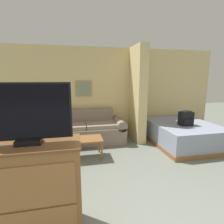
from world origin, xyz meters
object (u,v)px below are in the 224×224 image
table_lamp (38,115)px  tv_dresser (34,192)px  backpack (186,118)px  couch (86,131)px  coffee_table (85,141)px  tv (27,114)px  bed (181,133)px

table_lamp → tv_dresser: bearing=-80.8°
table_lamp → backpack: 3.74m
couch → coffee_table: bearing=-94.8°
coffee_table → backpack: (2.54, 0.13, 0.37)m
tv → couch: bearing=75.7°
coffee_table → tv: bearing=-108.8°
tv → coffee_table: bearing=71.2°
bed → tv_dresser: bearing=-145.3°
table_lamp → bed: size_ratio=0.21×
backpack → coffee_table: bearing=-177.2°
table_lamp → bed: bearing=-9.1°
table_lamp → tv: size_ratio=0.48×
couch → tv: bearing=-104.3°
table_lamp → tv_dresser: size_ratio=0.38×
bed → backpack: bearing=-105.3°
bed → table_lamp: bearing=170.9°
couch → tv_dresser: tv_dresser is taller
coffee_table → table_lamp: size_ratio=1.83×
table_lamp → bed: 3.79m
couch → coffee_table: couch is taller
tv → bed: size_ratio=0.44×
table_lamp → tv_dresser: (0.46, -2.84, -0.27)m
coffee_table → table_lamp: 1.52m
couch → table_lamp: (-1.18, 0.00, 0.48)m
tv_dresser → backpack: size_ratio=2.79×
couch → tv: tv is taller
tv_dresser → tv: tv is taller
table_lamp → backpack: table_lamp is taller
coffee_table → table_lamp: bearing=139.3°
couch → bed: (2.52, -0.59, -0.04)m
coffee_table → bed: (2.60, 0.36, -0.10)m
table_lamp → couch: bearing=-0.2°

